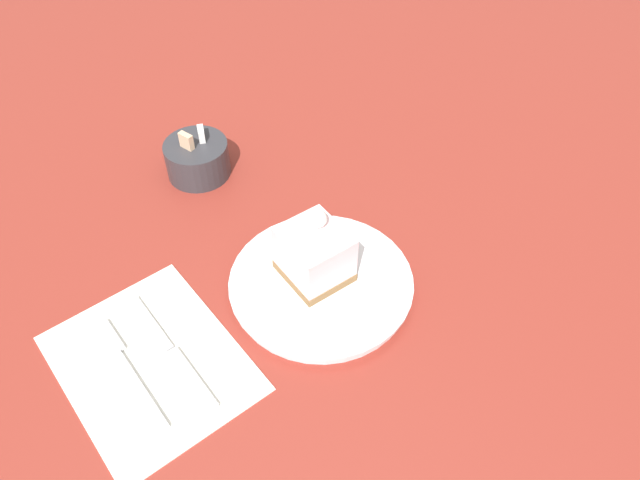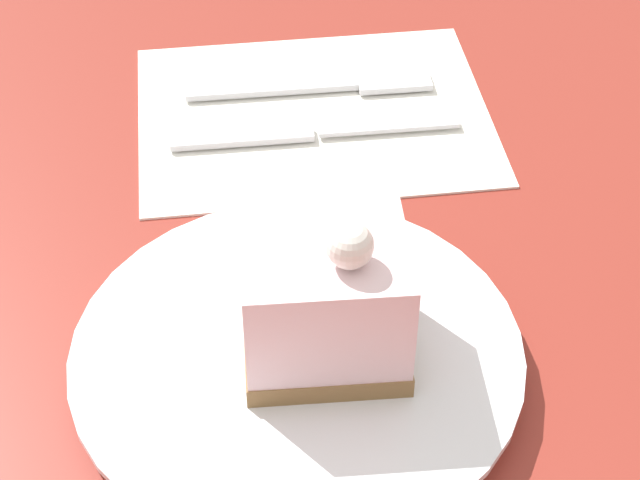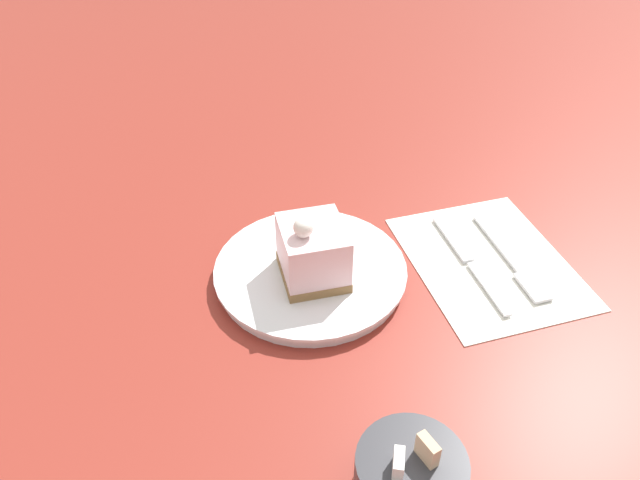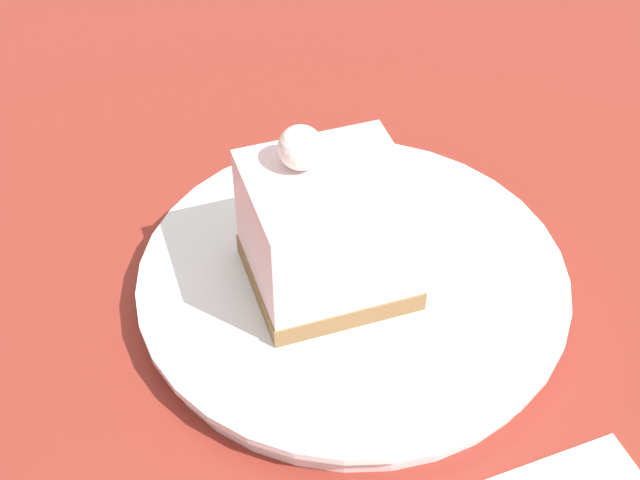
{
  "view_description": "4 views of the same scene",
  "coord_description": "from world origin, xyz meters",
  "px_view_note": "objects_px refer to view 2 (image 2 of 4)",
  "views": [
    {
      "loc": [
        -0.27,
        -0.35,
        0.57
      ],
      "look_at": [
        0.01,
        0.03,
        0.07
      ],
      "focal_mm": 35.0,
      "sensor_mm": 36.0,
      "label": 1
    },
    {
      "loc": [
        0.33,
        0.0,
        0.39
      ],
      "look_at": [
        -0.02,
        0.04,
        0.07
      ],
      "focal_mm": 60.0,
      "sensor_mm": 36.0,
      "label": 2
    },
    {
      "loc": [
        0.12,
        0.52,
        0.47
      ],
      "look_at": [
        -0.01,
        0.02,
        0.06
      ],
      "focal_mm": 35.0,
      "sensor_mm": 36.0,
      "label": 3
    },
    {
      "loc": [
        -0.28,
        0.13,
        0.33
      ],
      "look_at": [
        -0.0,
        0.04,
        0.05
      ],
      "focal_mm": 50.0,
      "sensor_mm": 36.0,
      "label": 4
    }
  ],
  "objects_px": {
    "fork": "(325,85)",
    "knife": "(284,134)",
    "cake_slice": "(315,298)",
    "plate": "(288,359)"
  },
  "relations": [
    {
      "from": "fork",
      "to": "knife",
      "type": "height_order",
      "value": "same"
    },
    {
      "from": "knife",
      "to": "cake_slice",
      "type": "bearing_deg",
      "value": -0.6
    },
    {
      "from": "cake_slice",
      "to": "fork",
      "type": "xyz_separation_m",
      "value": [
        -0.23,
        0.03,
        -0.04
      ]
    },
    {
      "from": "cake_slice",
      "to": "knife",
      "type": "height_order",
      "value": "cake_slice"
    },
    {
      "from": "plate",
      "to": "cake_slice",
      "type": "xyz_separation_m",
      "value": [
        0.0,
        0.01,
        0.04
      ]
    },
    {
      "from": "fork",
      "to": "knife",
      "type": "bearing_deg",
      "value": -32.21
    },
    {
      "from": "cake_slice",
      "to": "fork",
      "type": "height_order",
      "value": "cake_slice"
    },
    {
      "from": "plate",
      "to": "cake_slice",
      "type": "bearing_deg",
      "value": 89.69
    },
    {
      "from": "plate",
      "to": "knife",
      "type": "xyz_separation_m",
      "value": [
        -0.18,
        0.01,
        -0.0
      ]
    },
    {
      "from": "plate",
      "to": "fork",
      "type": "xyz_separation_m",
      "value": [
        -0.23,
        0.04,
        -0.0
      ]
    }
  ]
}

